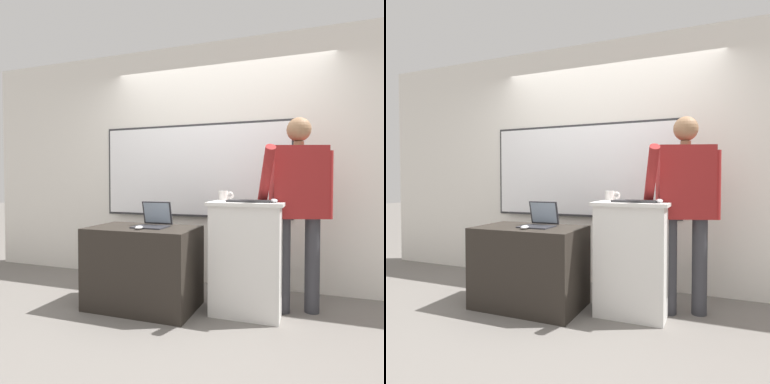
# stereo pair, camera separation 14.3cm
# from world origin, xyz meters

# --- Properties ---
(ground_plane) EXTENTS (30.00, 30.00, 0.00)m
(ground_plane) POSITION_xyz_m (0.00, 0.00, 0.00)
(ground_plane) COLOR slate
(back_wall) EXTENTS (6.40, 0.17, 2.76)m
(back_wall) POSITION_xyz_m (-0.01, 1.21, 1.38)
(back_wall) COLOR silver
(back_wall) RESTS_ON ground_plane
(lectern_podium) EXTENTS (0.65, 0.44, 1.00)m
(lectern_podium) POSITION_xyz_m (0.49, 0.40, 0.50)
(lectern_podium) COLOR silver
(lectern_podium) RESTS_ON ground_plane
(side_desk) EXTENTS (1.00, 0.60, 0.75)m
(side_desk) POSITION_xyz_m (-0.45, 0.23, 0.38)
(side_desk) COLOR #28231E
(side_desk) RESTS_ON ground_plane
(person_presenter) EXTENTS (0.65, 0.67, 1.75)m
(person_presenter) POSITION_xyz_m (0.91, 0.57, 1.03)
(person_presenter) COLOR #333338
(person_presenter) RESTS_ON ground_plane
(laptop) EXTENTS (0.30, 0.30, 0.23)m
(laptop) POSITION_xyz_m (-0.37, 0.30, 0.82)
(laptop) COLOR #28282D
(laptop) RESTS_ON side_desk
(wireless_keyboard) EXTENTS (0.38, 0.14, 0.02)m
(wireless_keyboard) POSITION_xyz_m (0.52, 0.34, 1.01)
(wireless_keyboard) COLOR #2D2D30
(wireless_keyboard) RESTS_ON lectern_podium
(computer_mouse_by_laptop) EXTENTS (0.06, 0.10, 0.03)m
(computer_mouse_by_laptop) POSITION_xyz_m (-0.41, 0.07, 0.77)
(computer_mouse_by_laptop) COLOR #BCBCC1
(computer_mouse_by_laptop) RESTS_ON side_desk
(computer_mouse_by_keyboard) EXTENTS (0.06, 0.10, 0.03)m
(computer_mouse_by_keyboard) POSITION_xyz_m (0.73, 0.33, 1.01)
(computer_mouse_by_keyboard) COLOR #BCBCC1
(computer_mouse_by_keyboard) RESTS_ON lectern_podium
(coffee_mug) EXTENTS (0.14, 0.09, 0.09)m
(coffee_mug) POSITION_xyz_m (0.24, 0.54, 1.04)
(coffee_mug) COLOR silver
(coffee_mug) RESTS_ON lectern_podium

